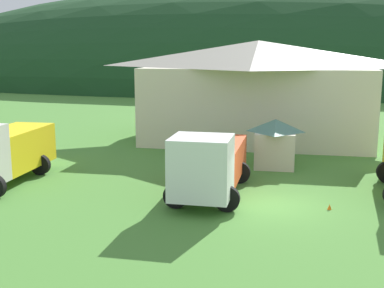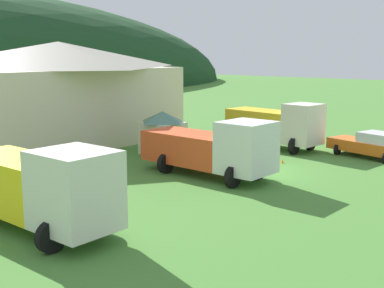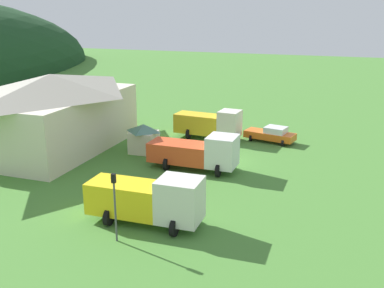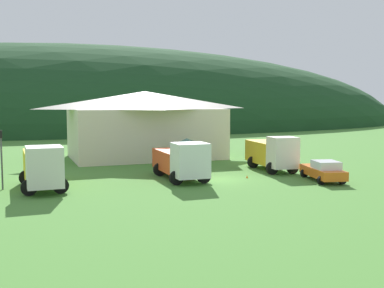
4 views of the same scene
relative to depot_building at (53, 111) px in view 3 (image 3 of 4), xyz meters
The scene contains 9 objects.
ground_plane 16.64m from the depot_building, 83.60° to the right, with size 200.00×200.00×0.00m, color #477F33.
depot_building is the anchor object (origin of this frame).
play_shed_cream 9.25m from the depot_building, 79.27° to the right, with size 2.42×2.58×2.79m.
flatbed_truck_yellow 19.64m from the depot_building, 127.11° to the right, with size 3.22×7.50×3.29m.
heavy_rig_white 15.43m from the depot_building, 94.18° to the right, with size 3.37×7.66×3.16m.
heavy_rig_striped 15.87m from the depot_building, 58.48° to the right, with size 3.41×7.14×3.23m.
service_pickup_orange 21.93m from the depot_building, 64.81° to the right, with size 3.08×5.45×1.66m.
traffic_light_west 20.62m from the depot_building, 134.80° to the right, with size 0.20×0.32×4.26m.
traffic_cone_near_pickup 17.23m from the depot_building, 75.36° to the right, with size 0.36×0.36×0.48m, color orange.
Camera 3 is at (-37.50, -10.73, 13.30)m, focal length 42.18 mm.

